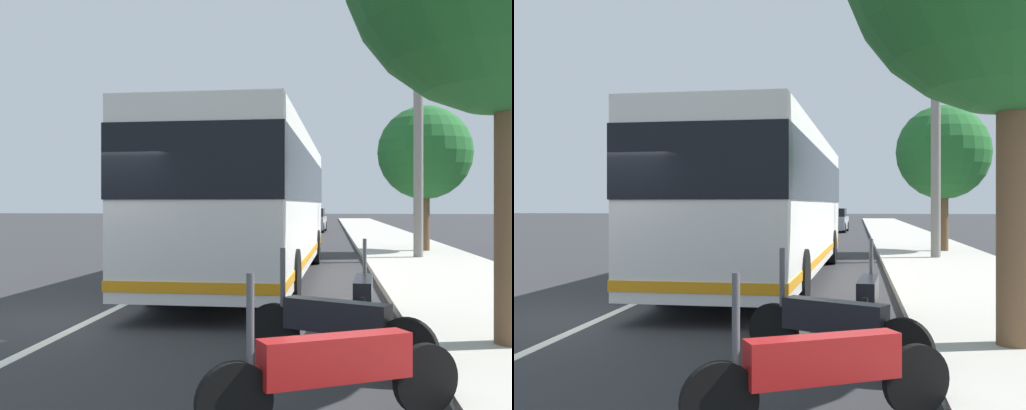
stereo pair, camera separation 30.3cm
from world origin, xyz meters
TOP-DOWN VIEW (x-y plane):
  - ground_plane at (0.00, 0.00)m, footprint 220.00×220.00m
  - sidewalk_curb at (10.00, -6.43)m, footprint 110.00×3.60m
  - lane_divider_line at (10.00, 0.00)m, footprint 110.00×0.16m
  - coach_bus at (5.43, -1.85)m, footprint 12.45×2.95m
  - motorcycle_mid_row at (-4.32, -3.62)m, footprint 1.13×2.06m
  - motorcycle_far_end at (-2.56, -3.64)m, footprint 1.10×1.99m
  - motorcycle_nearest_curb at (-0.42, -4.05)m, footprint 2.27×0.34m
  - car_behind_bus at (31.22, -2.37)m, footprint 4.17×2.06m
  - car_oncoming at (35.71, 2.39)m, footprint 4.41×1.94m
  - roadside_tree_mid_block at (13.39, -6.92)m, footprint 3.29×3.29m
  - utility_pole at (10.53, -6.31)m, footprint 0.30×0.30m

SIDE VIEW (x-z plane):
  - ground_plane at x=0.00m, z-range 0.00..0.00m
  - lane_divider_line at x=10.00m, z-range 0.00..0.01m
  - sidewalk_curb at x=10.00m, z-range 0.00..0.14m
  - motorcycle_nearest_curb at x=-0.42m, z-range -0.15..1.09m
  - motorcycle_mid_row at x=-4.32m, z-range -0.16..1.10m
  - motorcycle_far_end at x=-2.56m, z-range -0.16..1.11m
  - car_oncoming at x=35.71m, z-range -0.03..1.45m
  - car_behind_bus at x=31.22m, z-range -0.04..1.47m
  - coach_bus at x=5.43m, z-range 0.25..3.59m
  - utility_pole at x=10.53m, z-range 0.00..6.05m
  - roadside_tree_mid_block at x=13.39m, z-range 0.95..6.19m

